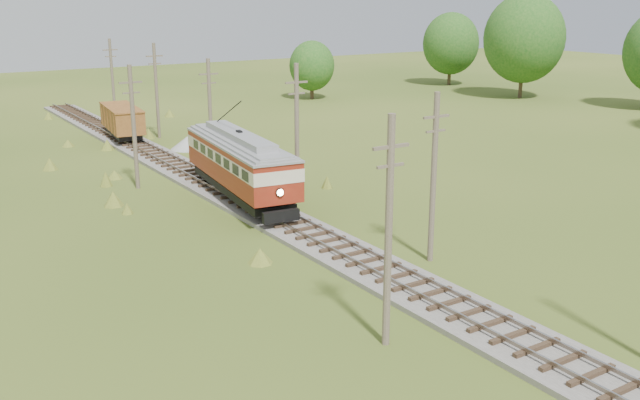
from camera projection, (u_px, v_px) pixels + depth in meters
railbed_main at (233, 195)px, 47.58m from camera, size 3.60×96.00×0.57m
streetcar at (240, 160)px, 45.90m from camera, size 4.75×13.68×6.20m
gondola at (122, 120)px, 65.85m from camera, size 3.57×8.37×2.70m
gravel_pile at (189, 143)px, 62.83m from camera, size 3.12×3.31×1.14m
utility_pole_r_2 at (434, 177)px, 35.18m from camera, size 1.60×0.30×8.60m
utility_pole_r_3 at (297, 132)px, 45.59m from camera, size 1.60×0.30×9.00m
utility_pole_r_4 at (210, 111)px, 56.10m from camera, size 1.60×0.30×8.40m
utility_pole_r_5 at (156, 90)px, 66.76m from camera, size 1.60×0.30×8.90m
utility_pole_r_6 at (112, 78)px, 77.20m from camera, size 1.60×0.30×8.70m
utility_pole_l_a at (389, 231)px, 26.37m from camera, size 1.60×0.30×9.00m
utility_pole_l_b at (134, 126)px, 48.94m from camera, size 1.60×0.30×8.60m
tree_right_4 at (524, 38)px, 92.96m from camera, size 10.50×10.50×13.53m
tree_right_5 at (451, 44)px, 107.38m from camera, size 8.40×8.40×10.82m
tree_mid_b at (312, 66)px, 92.77m from camera, size 5.88×5.88×7.57m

